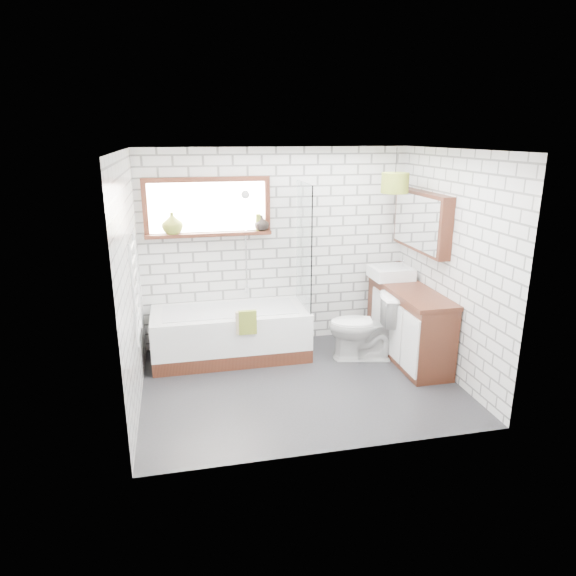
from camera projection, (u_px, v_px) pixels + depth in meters
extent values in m
cube|color=#242427|center=(300.00, 384.00, 5.68)|extent=(3.40, 2.60, 0.01)
cube|color=white|center=(302.00, 149.00, 4.95)|extent=(3.40, 2.60, 0.01)
cube|color=white|center=(277.00, 248.00, 6.54)|extent=(3.40, 0.01, 2.50)
cube|color=white|center=(340.00, 316.00, 4.10)|extent=(3.40, 0.01, 2.50)
cube|color=white|center=(130.00, 284.00, 4.97)|extent=(0.01, 2.60, 2.50)
cube|color=white|center=(451.00, 266.00, 5.67)|extent=(0.01, 2.60, 2.50)
cube|color=#38180F|center=(208.00, 207.00, 6.16)|extent=(1.52, 0.16, 0.68)
cube|color=white|center=(135.00, 289.00, 4.99)|extent=(0.06, 0.52, 1.00)
cube|color=#38180F|center=(421.00, 221.00, 6.09)|extent=(0.16, 1.20, 0.70)
cylinder|color=silver|center=(246.00, 243.00, 6.38)|extent=(0.02, 0.02, 1.30)
cube|color=white|center=(231.00, 333.00, 6.28)|extent=(1.87, 0.83, 0.61)
cube|color=white|center=(304.00, 246.00, 6.17)|extent=(0.02, 0.72, 1.50)
cube|color=olive|center=(248.00, 322.00, 5.85)|extent=(0.21, 0.06, 0.28)
cube|color=tan|center=(245.00, 323.00, 5.84)|extent=(0.20, 0.05, 0.27)
cube|color=#38180F|center=(408.00, 323.00, 6.23)|extent=(0.50, 1.55, 0.89)
cube|color=white|center=(391.00, 273.00, 6.49)|extent=(0.50, 0.44, 0.15)
cylinder|color=silver|center=(403.00, 267.00, 6.51)|extent=(0.03, 0.03, 0.17)
imported|color=white|center=(363.00, 326.00, 6.20)|extent=(0.63, 0.90, 0.83)
imported|color=olive|center=(172.00, 225.00, 6.10)|extent=(0.32, 0.32, 0.26)
imported|color=black|center=(262.00, 225.00, 6.33)|extent=(0.24, 0.24, 0.19)
cylinder|color=olive|center=(258.00, 224.00, 6.32)|extent=(0.07, 0.07, 0.20)
cylinder|color=olive|center=(395.00, 183.00, 5.97)|extent=(0.32, 0.32, 0.23)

